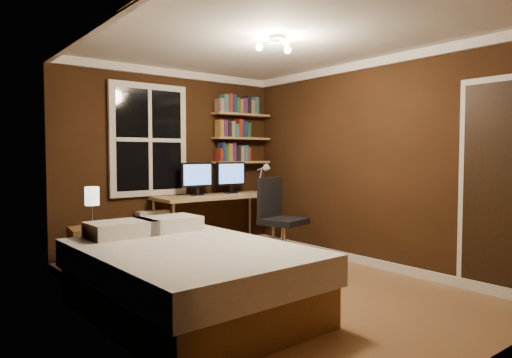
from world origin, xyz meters
TOP-DOWN VIEW (x-y plane):
  - floor at (0.00, 0.00)m, footprint 4.20×4.20m
  - wall_back at (0.00, 2.10)m, footprint 3.20×0.04m
  - wall_left at (-1.60, 0.00)m, footprint 0.04×4.20m
  - wall_right at (1.60, 0.00)m, footprint 0.04×4.20m
  - ceiling at (0.00, 0.00)m, footprint 3.20×4.20m
  - window at (-0.35, 2.06)m, footprint 1.06×0.06m
  - door at (1.59, -1.55)m, footprint 0.03×0.82m
  - ceiling_fixture at (0.00, -0.10)m, footprint 0.44×0.44m
  - bookshelf_lower at (1.08, 1.98)m, footprint 0.92×0.22m
  - books_row_lower at (1.08, 1.98)m, footprint 0.54×0.16m
  - bookshelf_middle at (1.08, 1.98)m, footprint 0.92×0.22m
  - books_row_middle at (1.08, 1.98)m, footprint 0.48×0.16m
  - bookshelf_upper at (1.08, 1.98)m, footprint 0.92×0.22m
  - books_row_upper at (1.08, 1.98)m, footprint 0.60×0.16m
  - bed at (-1.00, -0.10)m, footprint 1.62×2.20m
  - nightstand at (-1.30, 1.45)m, footprint 0.52×0.52m
  - bedside_lamp at (-1.30, 1.45)m, footprint 0.15×0.15m
  - radiator at (-0.35, 1.99)m, footprint 0.42×0.15m
  - desk at (0.48, 1.76)m, footprint 1.71×0.64m
  - monitor_left at (0.24, 1.85)m, footprint 0.47×0.12m
  - monitor_right at (0.79, 1.85)m, footprint 0.47×0.12m
  - desk_lamp at (1.19, 1.61)m, footprint 0.14×0.32m
  - office_chair at (0.81, 0.80)m, footprint 0.59×0.59m

SIDE VIEW (x-z plane):
  - floor at x=0.00m, z-range 0.00..0.00m
  - nightstand at x=-1.30m, z-range 0.00..0.58m
  - bed at x=-1.00m, z-range -0.05..0.67m
  - radiator at x=-0.35m, z-range 0.00..0.63m
  - office_chair at x=0.81m, z-range -0.12..0.95m
  - desk at x=0.48m, z-range 0.35..1.16m
  - bedside_lamp at x=-1.30m, z-range 0.58..1.01m
  - door at x=1.59m, z-range 0.00..2.05m
  - desk_lamp at x=1.19m, z-range 0.81..1.25m
  - monitor_left at x=0.24m, z-range 0.81..1.25m
  - monitor_right at x=0.79m, z-range 0.81..1.25m
  - wall_back at x=0.00m, z-range 0.00..2.50m
  - wall_left at x=-1.60m, z-range 0.00..2.50m
  - wall_right at x=1.60m, z-range 0.00..2.50m
  - bookshelf_lower at x=1.08m, z-range 1.24..1.26m
  - books_row_lower at x=1.08m, z-range 1.26..1.49m
  - window at x=-0.35m, z-range 0.82..2.28m
  - bookshelf_middle at x=1.08m, z-range 1.59..1.61m
  - books_row_middle at x=1.08m, z-range 1.61..1.84m
  - bookshelf_upper at x=1.08m, z-range 1.94..1.96m
  - books_row_upper at x=1.08m, z-range 1.96..2.20m
  - ceiling_fixture at x=0.00m, z-range 2.31..2.49m
  - ceiling at x=0.00m, z-range 2.49..2.51m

